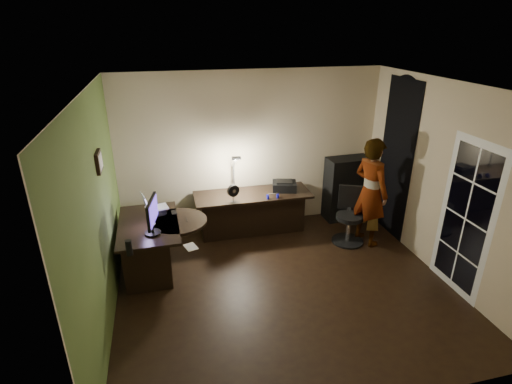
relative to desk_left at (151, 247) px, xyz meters
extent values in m
cube|color=black|center=(1.76, -0.83, -0.39)|extent=(4.50, 4.00, 0.01)
cube|color=silver|center=(1.76, -0.83, 2.32)|extent=(4.50, 4.00, 0.01)
cube|color=beige|center=(1.76, 1.18, 0.96)|extent=(4.50, 0.01, 2.70)
cube|color=beige|center=(1.76, -2.83, 0.96)|extent=(4.50, 0.01, 2.70)
cube|color=beige|center=(-0.49, -0.83, 0.96)|extent=(0.01, 4.00, 2.70)
cube|color=beige|center=(4.02, -0.83, 0.96)|extent=(0.01, 4.00, 2.70)
cube|color=#4D662B|center=(-0.48, -0.83, 0.96)|extent=(0.00, 4.00, 2.70)
cube|color=black|center=(4.00, 0.32, 0.91)|extent=(0.01, 0.90, 2.60)
cube|color=white|center=(4.00, -1.38, 0.66)|extent=(0.02, 0.92, 2.10)
cube|color=black|center=(-0.46, -0.38, 1.46)|extent=(0.04, 0.30, 0.25)
cube|color=black|center=(0.00, 0.00, 0.00)|extent=(0.84, 1.35, 0.77)
cube|color=black|center=(1.69, 0.78, -0.02)|extent=(1.95, 0.69, 0.73)
cube|color=black|center=(3.49, 0.95, 0.19)|extent=(0.79, 0.43, 1.16)
cube|color=silver|center=(0.13, 0.26, 0.45)|extent=(0.27, 0.24, 0.09)
cube|color=silver|center=(0.13, 0.26, 0.60)|extent=(0.39, 0.38, 0.23)
cube|color=black|center=(0.07, -0.32, 0.58)|extent=(0.21, 0.55, 0.36)
ellipsoid|color=silver|center=(0.08, -0.08, 0.41)|extent=(0.08, 0.09, 0.03)
cube|color=black|center=(0.37, 0.24, 0.40)|extent=(0.08, 0.15, 0.01)
cube|color=black|center=(0.53, -0.03, 0.40)|extent=(0.02, 0.15, 0.01)
cylinder|color=black|center=(-0.21, -0.81, 0.50)|extent=(0.09, 0.09, 0.20)
cube|color=silver|center=(0.53, -0.81, 0.40)|extent=(0.19, 0.22, 0.01)
cube|color=black|center=(1.32, 0.54, 0.48)|extent=(0.22, 0.17, 0.30)
cube|color=#0B0CA0|center=(1.96, 0.52, 0.38)|extent=(0.21, 0.10, 0.10)
cube|color=black|center=(2.25, 0.80, 0.42)|extent=(0.46, 0.40, 0.18)
cube|color=black|center=(1.42, 1.00, 0.70)|extent=(0.20, 0.34, 0.74)
cube|color=black|center=(3.15, 0.09, 0.08)|extent=(0.67, 0.67, 0.93)
imported|color=#D8A88C|center=(3.44, 0.04, 0.50)|extent=(0.61, 0.74, 1.77)
camera|label=1|loc=(0.31, -5.19, 2.99)|focal=28.00mm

